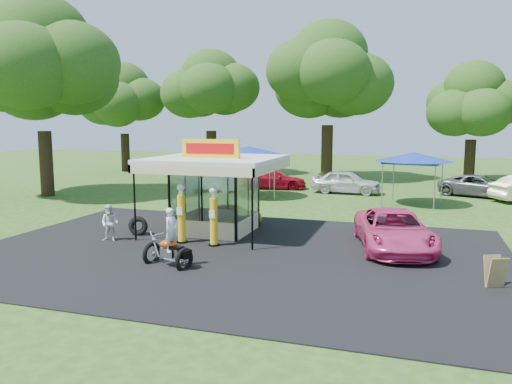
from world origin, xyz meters
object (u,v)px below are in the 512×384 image
(motorcycle, at_px, (170,243))
(pink_sedan, at_px, (394,230))
(bg_car_a, at_px, (210,181))
(bg_car_d, at_px, (480,186))
(bg_car_b, at_px, (273,179))
(tent_east, at_px, (414,157))
(a_frame_sign, at_px, (495,272))
(gas_pump_right, at_px, (214,218))
(gas_pump_left, at_px, (182,215))
(spectator_west, at_px, (110,223))
(bg_car_c, at_px, (346,182))
(gas_station_kiosk, at_px, (216,193))
(tent_west, at_px, (248,151))
(kiosk_car, at_px, (233,213))

(motorcycle, relative_size, pink_sedan, 0.38)
(bg_car_a, bearing_deg, bg_car_d, -89.00)
(motorcycle, xyz_separation_m, bg_car_b, (-2.21, 20.51, -0.12))
(bg_car_a, relative_size, tent_east, 0.99)
(motorcycle, distance_m, pink_sedan, 8.56)
(a_frame_sign, bearing_deg, gas_pump_right, 144.53)
(gas_pump_right, height_order, bg_car_b, gas_pump_right)
(gas_pump_right, distance_m, motorcycle, 3.11)
(a_frame_sign, xyz_separation_m, bg_car_b, (-12.42, 19.53, 0.21))
(tent_east, bearing_deg, gas_pump_left, -124.22)
(motorcycle, xyz_separation_m, bg_car_a, (-6.07, 17.73, -0.10))
(gas_pump_right, bearing_deg, a_frame_sign, -11.99)
(spectator_west, bearing_deg, gas_pump_right, 0.12)
(gas_pump_right, bearing_deg, bg_car_c, 79.89)
(bg_car_c, bearing_deg, pink_sedan, -162.38)
(spectator_west, relative_size, tent_east, 0.34)
(gas_station_kiosk, height_order, spectator_west, gas_station_kiosk)
(tent_east, bearing_deg, bg_car_b, 155.80)
(gas_pump_right, xyz_separation_m, spectator_west, (-4.41, -0.55, -0.39))
(bg_car_a, bearing_deg, gas_pump_left, -170.16)
(motorcycle, bearing_deg, bg_car_c, 95.90)
(bg_car_a, bearing_deg, tent_west, -125.65)
(bg_car_a, relative_size, bg_car_d, 0.86)
(bg_car_c, bearing_deg, gas_pump_right, 173.06)
(bg_car_c, bearing_deg, spectator_west, 159.90)
(gas_pump_right, relative_size, kiosk_car, 0.86)
(a_frame_sign, relative_size, bg_car_a, 0.22)
(a_frame_sign, xyz_separation_m, bg_car_c, (-6.94, 18.70, 0.31))
(gas_station_kiosk, distance_m, kiosk_car, 2.56)
(kiosk_car, relative_size, bg_car_d, 0.55)
(gas_pump_right, xyz_separation_m, tent_east, (7.36, 12.99, 1.68))
(gas_station_kiosk, relative_size, motorcycle, 2.54)
(gas_pump_right, relative_size, bg_car_d, 0.47)
(bg_car_d, xyz_separation_m, tent_east, (-4.24, -4.81, 2.12))
(bg_car_a, xyz_separation_m, bg_car_d, (17.99, 3.15, -0.01))
(bg_car_d, relative_size, tent_east, 1.15)
(motorcycle, height_order, bg_car_c, motorcycle)
(gas_pump_left, height_order, kiosk_car, gas_pump_left)
(pink_sedan, height_order, bg_car_c, bg_car_c)
(motorcycle, bearing_deg, bg_car_a, 124.27)
(bg_car_c, relative_size, tent_east, 1.05)
(motorcycle, relative_size, bg_car_b, 0.44)
(motorcycle, distance_m, tent_west, 16.37)
(pink_sedan, relative_size, bg_car_d, 1.07)
(motorcycle, height_order, bg_car_d, motorcycle)
(gas_pump_left, distance_m, bg_car_b, 17.42)
(motorcycle, bearing_deg, gas_station_kiosk, 111.34)
(bg_car_b, bearing_deg, kiosk_car, 177.34)
(tent_west, bearing_deg, spectator_west, -96.13)
(pink_sedan, height_order, bg_car_d, pink_sedan)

